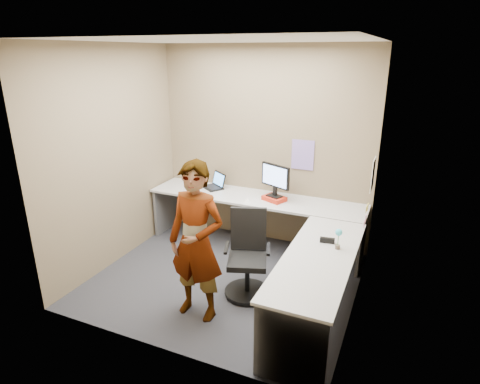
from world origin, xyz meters
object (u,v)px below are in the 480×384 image
at_px(desk, 271,229).
at_px(monitor, 275,178).
at_px(person, 196,242).
at_px(office_chair, 248,261).

distance_m(desk, monitor, 0.75).
xyz_separation_m(monitor, person, (-0.25, -1.66, -0.22)).
height_order(desk, person, person).
bearing_deg(monitor, person, -75.04).
relative_size(desk, person, 1.81).
xyz_separation_m(desk, person, (-0.40, -1.08, 0.23)).
bearing_deg(desk, monitor, 104.70).
bearing_deg(monitor, desk, -51.85).
distance_m(desk, person, 1.17).
bearing_deg(office_chair, desk, 61.45).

